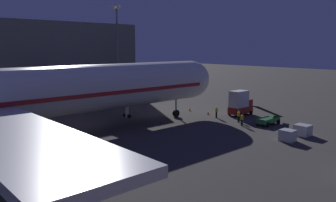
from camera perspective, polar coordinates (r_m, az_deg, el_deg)
The scene contains 12 objects.
ground_plane at distance 44.40m, azimuth -18.75°, elevation -6.26°, with size 320.00×320.00×0.00m, color #383533.
jet_bridge at distance 60.31m, azimuth -10.66°, elevation 3.80°, with size 21.76×3.40×7.53m.
apron_floodlight_mast at distance 78.16m, azimuth -8.55°, elevation 9.24°, with size 2.90×0.50×20.48m.
belt_loader at distance 52.17m, azimuth 16.58°, elevation -2.95°, with size 1.96×6.88×3.20m.
ops_van at distance 58.09m, azimuth 12.09°, elevation -0.35°, with size 2.36×4.49×4.19m.
baggage_container_near_belt at distance 44.01m, azimuth 19.55°, elevation -5.50°, with size 1.69×1.53×1.40m, color #B7BABF.
baggage_container_mid_row at distance 47.51m, azimuth 21.81°, elevation -4.57°, with size 1.88×1.72×1.40m, color #B7BABF.
ground_crew_near_nose_gear at distance 52.77m, azimuth 11.84°, elevation -2.46°, with size 0.40×0.40×1.81m.
ground_crew_by_belt_loader at distance 50.46m, azimuth 12.37°, elevation -3.01°, with size 0.40×0.40×1.80m.
ground_crew_under_port_wing at distance 55.36m, azimuth 8.18°, elevation -1.77°, with size 0.40×0.40×1.88m.
traffic_cone_nose_port at distance 58.06m, azimuth 6.81°, elevation -2.00°, with size 0.36×0.36×0.55m, color orange.
traffic_cone_nose_starboard at distance 60.99m, azimuth 3.70°, elevation -1.42°, with size 0.36×0.36×0.55m, color orange.
Camera 1 is at (-39.57, 16.61, 11.40)m, focal length 36.09 mm.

